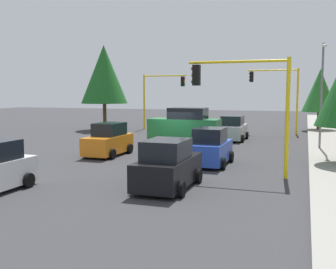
# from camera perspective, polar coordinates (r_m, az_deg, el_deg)

# --- Properties ---
(ground_plane) EXTENTS (120.00, 120.00, 0.00)m
(ground_plane) POSITION_cam_1_polar(r_m,az_deg,el_deg) (26.02, 0.22, -2.44)
(ground_plane) COLOR #353538
(lane_arrow_near) EXTENTS (2.40, 1.10, 1.10)m
(lane_arrow_near) POSITION_cam_1_polar(r_m,az_deg,el_deg) (17.51, -21.87, -7.05)
(lane_arrow_near) COLOR silver
(lane_arrow_near) RESTS_ON ground
(traffic_signal_near_left) EXTENTS (0.36, 4.59, 5.35)m
(traffic_signal_near_left) POSITION_cam_1_polar(r_m,az_deg,el_deg) (18.56, 10.91, 5.82)
(traffic_signal_near_left) COLOR yellow
(traffic_signal_near_left) RESTS_ON ground
(traffic_signal_far_right) EXTENTS (0.36, 4.59, 5.61)m
(traffic_signal_far_right) POSITION_cam_1_polar(r_m,az_deg,el_deg) (40.83, -1.04, 6.23)
(traffic_signal_far_right) COLOR yellow
(traffic_signal_far_right) RESTS_ON ground
(traffic_signal_far_left) EXTENTS (0.36, 4.59, 5.98)m
(traffic_signal_far_left) POSITION_cam_1_polar(r_m,az_deg,el_deg) (38.46, 15.28, 6.39)
(traffic_signal_far_left) COLOR yellow
(traffic_signal_far_left) RESTS_ON ground
(street_lamp_curbside) EXTENTS (2.15, 0.28, 7.00)m
(street_lamp_curbside) POSITION_cam_1_polar(r_m,az_deg,el_deg) (28.00, 21.01, 6.68)
(street_lamp_curbside) COLOR slate
(street_lamp_curbside) RESTS_ON ground
(tree_roadside_far) EXTENTS (3.36, 3.36, 6.11)m
(tree_roadside_far) POSITION_cam_1_polar(r_m,az_deg,el_deg) (42.39, 20.73, 5.85)
(tree_roadside_far) COLOR brown
(tree_roadside_far) RESTS_ON ground
(tree_opposite_side) EXTENTS (4.65, 4.65, 8.51)m
(tree_opposite_side) POSITION_cam_1_polar(r_m,az_deg,el_deg) (41.19, -9.05, 8.41)
(tree_opposite_side) COLOR brown
(tree_opposite_side) RESTS_ON ground
(delivery_van_green) EXTENTS (2.22, 4.80, 2.77)m
(delivery_van_green) POSITION_cam_1_polar(r_m,az_deg,el_deg) (27.63, 2.42, 0.72)
(delivery_van_green) COLOR #1E7238
(delivery_van_green) RESTS_ON ground
(car_black) EXTENTS (4.01, 2.08, 1.98)m
(car_black) POSITION_cam_1_polar(r_m,az_deg,el_deg) (16.08, -0.04, -4.50)
(car_black) COLOR black
(car_black) RESTS_ON ground
(car_blue) EXTENTS (3.71, 1.99, 1.98)m
(car_blue) POSITION_cam_1_polar(r_m,az_deg,el_deg) (21.32, 6.05, -1.93)
(car_blue) COLOR blue
(car_blue) RESTS_ON ground
(car_orange) EXTENTS (3.84, 1.97, 1.98)m
(car_orange) POSITION_cam_1_polar(r_m,az_deg,el_deg) (24.67, -8.44, -0.88)
(car_orange) COLOR orange
(car_orange) RESTS_ON ground
(car_silver) EXTENTS (3.98, 2.10, 1.98)m
(car_silver) POSITION_cam_1_polar(r_m,az_deg,el_deg) (32.44, 9.17, 0.76)
(car_silver) COLOR #B2B5BA
(car_silver) RESTS_ON ground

